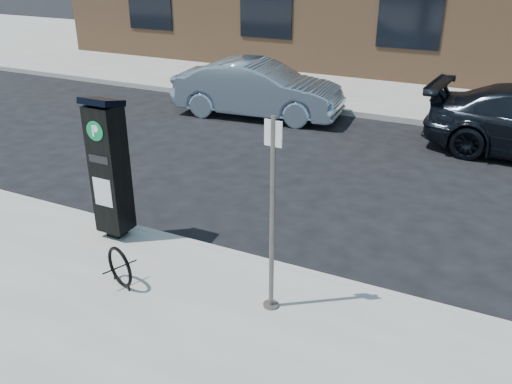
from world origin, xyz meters
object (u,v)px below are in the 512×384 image
Objects in this scene: parking_kiosk at (109,167)px; bike_rack at (120,267)px; car_silver at (258,89)px; sign_pole at (272,219)px.

bike_rack is at bearing -48.02° from parking_kiosk.
car_silver is (-2.07, 8.31, 0.32)m from bike_rack.
parking_kiosk is 1.66m from bike_rack.
parking_kiosk is 2.98m from sign_pole.
parking_kiosk is at bearing -177.33° from car_silver.
parking_kiosk is 3.90× the size of bike_rack.
parking_kiosk reaches higher than car_silver.
sign_pole is at bearing 33.99° from bike_rack.
parking_kiosk reaches higher than bike_rack.
car_silver is at bearing 124.86° from bike_rack.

